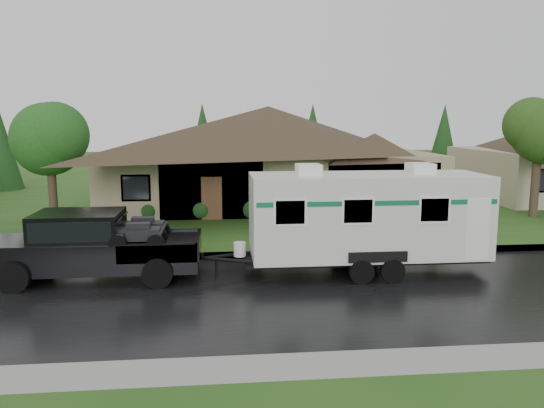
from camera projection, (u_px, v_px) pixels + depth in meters
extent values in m
plane|color=#264F18|center=(247.00, 274.00, 17.23)|extent=(140.00, 140.00, 0.00)
cube|color=black|center=(251.00, 294.00, 15.27)|extent=(140.00, 8.00, 0.01)
cube|color=gray|center=(244.00, 255.00, 19.43)|extent=(140.00, 0.50, 0.15)
cube|color=#264F18|center=(234.00, 202.00, 31.96)|extent=(140.00, 26.00, 0.15)
cube|color=gray|center=(268.00, 177.00, 30.93)|extent=(18.00, 10.00, 3.00)
pyramid|color=#3A2C1F|center=(268.00, 106.00, 30.29)|extent=(19.44, 10.80, 2.60)
cube|color=gray|center=(373.00, 185.00, 28.53)|extent=(5.76, 4.00, 2.70)
cylinder|color=#382B1E|center=(53.00, 199.00, 24.31)|extent=(0.39, 0.39, 2.43)
sphere|color=#286621|center=(49.00, 141.00, 23.89)|extent=(3.35, 3.35, 3.35)
cylinder|color=#382B1E|center=(535.00, 190.00, 26.52)|extent=(0.42, 0.42, 2.72)
sphere|color=#335A1D|center=(539.00, 130.00, 26.05)|extent=(3.75, 3.75, 3.75)
sphere|color=#143814|center=(149.00, 209.00, 25.85)|extent=(1.00, 1.00, 1.00)
sphere|color=#143814|center=(201.00, 209.00, 26.10)|extent=(1.00, 1.00, 1.00)
sphere|color=#143814|center=(252.00, 208.00, 26.34)|extent=(1.00, 1.00, 1.00)
sphere|color=#143814|center=(302.00, 207.00, 26.59)|extent=(1.00, 1.00, 1.00)
sphere|color=#143814|center=(351.00, 206.00, 26.84)|extent=(1.00, 1.00, 1.00)
sphere|color=#143814|center=(399.00, 205.00, 27.08)|extent=(1.00, 1.00, 1.00)
cube|color=black|center=(94.00, 253.00, 16.56)|extent=(6.48, 2.16, 0.93)
cube|color=black|center=(15.00, 246.00, 16.29)|extent=(1.73, 2.11, 0.38)
cube|color=black|center=(79.00, 228.00, 16.39)|extent=(2.59, 2.03, 0.97)
cube|color=black|center=(79.00, 226.00, 16.38)|extent=(2.38, 2.07, 0.59)
cube|color=black|center=(161.00, 245.00, 16.73)|extent=(2.38, 2.05, 0.06)
cylinder|color=black|center=(14.00, 277.00, 15.38)|extent=(0.91, 0.35, 0.91)
cylinder|color=black|center=(39.00, 258.00, 17.46)|extent=(0.91, 0.35, 0.91)
cylinder|color=black|center=(158.00, 273.00, 15.79)|extent=(0.91, 0.35, 0.91)
cylinder|color=black|center=(165.00, 255.00, 17.86)|extent=(0.91, 0.35, 0.91)
cube|color=silver|center=(367.00, 215.00, 17.25)|extent=(7.56, 2.59, 2.65)
cube|color=black|center=(366.00, 259.00, 17.48)|extent=(7.99, 1.30, 0.15)
cube|color=#0D5E3E|center=(367.00, 197.00, 17.15)|extent=(7.41, 2.61, 0.15)
cube|color=white|center=(309.00, 170.00, 16.82)|extent=(0.76, 0.86, 0.35)
cube|color=white|center=(420.00, 168.00, 17.18)|extent=(0.76, 0.86, 0.35)
cylinder|color=black|center=(361.00, 272.00, 16.19)|extent=(0.76, 0.26, 0.76)
cylinder|color=black|center=(342.00, 251.00, 18.69)|extent=(0.76, 0.26, 0.76)
cylinder|color=black|center=(392.00, 271.00, 16.28)|extent=(0.76, 0.26, 0.76)
cylinder|color=black|center=(369.00, 251.00, 18.79)|extent=(0.76, 0.26, 0.76)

